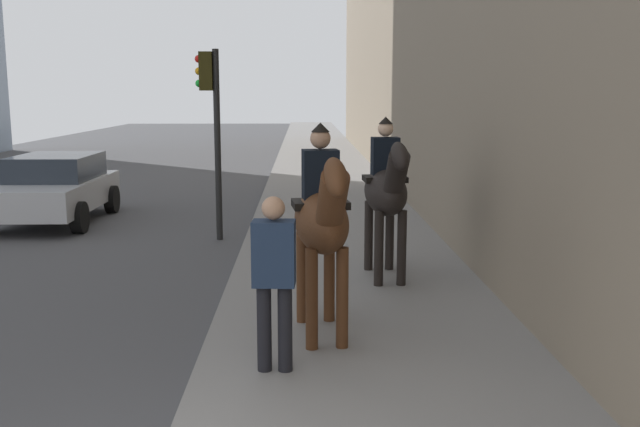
{
  "coord_description": "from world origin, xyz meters",
  "views": [
    {
      "loc": [
        -4.01,
        -1.07,
        2.77
      ],
      "look_at": [
        4.0,
        -1.27,
        1.4
      ],
      "focal_mm": 39.86,
      "sensor_mm": 36.0,
      "label": 1
    }
  ],
  "objects_px": {
    "mounted_horse_far": "(386,190)",
    "pedestrian_greeting": "(274,272)",
    "traffic_light_near_curb": "(212,113)",
    "car_near_lane": "(55,187)",
    "mounted_horse_near": "(322,219)"
  },
  "relations": [
    {
      "from": "mounted_horse_near",
      "to": "traffic_light_near_curb",
      "type": "height_order",
      "value": "traffic_light_near_curb"
    },
    {
      "from": "mounted_horse_far",
      "to": "traffic_light_near_curb",
      "type": "bearing_deg",
      "value": -143.37
    },
    {
      "from": "mounted_horse_far",
      "to": "pedestrian_greeting",
      "type": "relative_size",
      "value": 1.36
    },
    {
      "from": "mounted_horse_far",
      "to": "pedestrian_greeting",
      "type": "distance_m",
      "value": 3.71
    },
    {
      "from": "traffic_light_near_curb",
      "to": "pedestrian_greeting",
      "type": "bearing_deg",
      "value": -168.28
    },
    {
      "from": "car_near_lane",
      "to": "traffic_light_near_curb",
      "type": "distance_m",
      "value": 4.46
    },
    {
      "from": "car_near_lane",
      "to": "traffic_light_near_curb",
      "type": "xyz_separation_m",
      "value": [
        -1.97,
        -3.65,
        1.64
      ]
    },
    {
      "from": "mounted_horse_far",
      "to": "car_near_lane",
      "type": "height_order",
      "value": "mounted_horse_far"
    },
    {
      "from": "pedestrian_greeting",
      "to": "mounted_horse_far",
      "type": "bearing_deg",
      "value": -19.81
    },
    {
      "from": "car_near_lane",
      "to": "traffic_light_near_curb",
      "type": "bearing_deg",
      "value": 61.73
    },
    {
      "from": "mounted_horse_near",
      "to": "traffic_light_near_curb",
      "type": "bearing_deg",
      "value": -168.54
    },
    {
      "from": "mounted_horse_near",
      "to": "pedestrian_greeting",
      "type": "xyz_separation_m",
      "value": [
        -0.96,
        0.48,
        -0.33
      ]
    },
    {
      "from": "mounted_horse_near",
      "to": "mounted_horse_far",
      "type": "distance_m",
      "value": 2.63
    },
    {
      "from": "traffic_light_near_curb",
      "to": "mounted_horse_near",
      "type": "bearing_deg",
      "value": -162.02
    },
    {
      "from": "mounted_horse_far",
      "to": "car_near_lane",
      "type": "relative_size",
      "value": 0.59
    }
  ]
}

